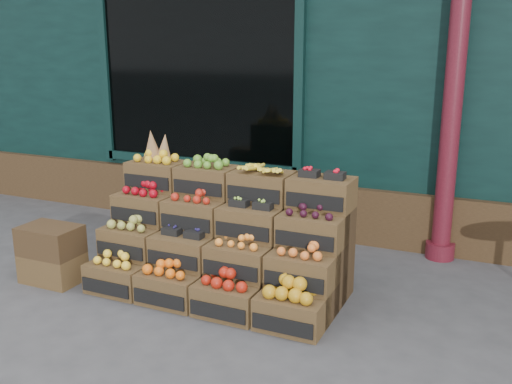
% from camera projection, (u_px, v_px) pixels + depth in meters
% --- Properties ---
extents(ground, '(60.00, 60.00, 0.00)m').
position_uv_depth(ground, '(243.00, 324.00, 4.34)').
color(ground, '#3E3E41').
rests_on(ground, ground).
extents(shop_facade, '(12.00, 6.24, 4.80)m').
position_uv_depth(shop_facade, '(393.00, 20.00, 8.25)').
color(shop_facade, black).
rests_on(shop_facade, ground).
extents(crate_display, '(2.10, 1.04, 1.31)m').
position_uv_depth(crate_display, '(222.00, 244.00, 4.87)').
color(crate_display, '#4A351D').
rests_on(crate_display, ground).
extents(spare_crates, '(0.51, 0.36, 0.51)m').
position_uv_depth(spare_crates, '(52.00, 254.00, 5.06)').
color(spare_crates, '#4A351D').
rests_on(spare_crates, ground).
extents(shopkeeper, '(0.76, 0.55, 1.93)m').
position_uv_depth(shopkeeper, '(226.00, 134.00, 7.12)').
color(shopkeeper, '#14481D').
rests_on(shopkeeper, ground).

